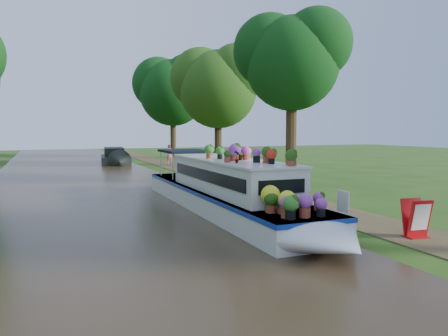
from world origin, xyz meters
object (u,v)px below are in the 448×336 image
sandwich_board (417,220)px  pedestrian_pink (170,154)px  plant_boat (230,189)px  second_boat (114,157)px

sandwich_board → pedestrian_pink: size_ratio=0.63×
plant_boat → sandwich_board: bearing=-56.3°
plant_boat → pedestrian_pink: plant_boat is taller
plant_boat → sandwich_board: plant_boat is taller
plant_boat → second_boat: (-0.38, 23.98, -0.31)m
pedestrian_pink → plant_boat: bearing=-122.4°
sandwich_board → second_boat: bearing=103.7°
plant_boat → pedestrian_pink: bearing=80.1°
plant_boat → second_boat: bearing=90.9°
plant_boat → second_boat: size_ratio=1.91×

